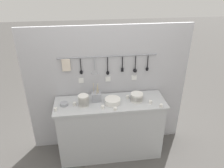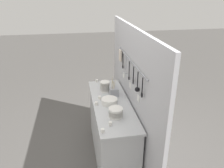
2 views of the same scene
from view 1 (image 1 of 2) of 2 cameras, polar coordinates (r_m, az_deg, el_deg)
ground_plane at (r=3.53m, az=-0.40°, el=-17.14°), size 20.00×20.00×0.00m
counter at (r=3.22m, az=-0.43°, el=-11.47°), size 1.51×0.49×0.90m
back_wall at (r=3.18m, az=-1.08°, el=-1.43°), size 2.31×0.11×1.87m
bowl_stack_back_corner at (r=2.98m, az=6.49°, el=-3.42°), size 0.17×0.17×0.11m
bowl_stack_wide_centre at (r=2.88m, az=-7.45°, el=-4.28°), size 0.14×0.14×0.15m
plate_stack at (r=2.92m, az=0.15°, el=-4.45°), size 0.21×0.21×0.07m
steel_mixing_bowl at (r=2.96m, az=-12.42°, el=-5.09°), size 0.11×0.11×0.04m
cutlery_caddy at (r=2.98m, az=-4.14°, el=-3.27°), size 0.12×0.12×0.28m
cup_by_caddy at (r=2.97m, az=10.02°, el=-4.66°), size 0.04×0.04×0.04m
cup_back_left at (r=2.93m, az=-9.76°, el=-5.13°), size 0.04×0.04×0.04m
cup_back_right at (r=2.82m, az=-2.44°, el=-6.05°), size 0.04×0.04×0.04m
cup_mid_row at (r=2.87m, az=-14.51°, el=-6.41°), size 0.04×0.04×0.04m
cup_beside_plates at (r=2.92m, az=12.70°, el=-5.52°), size 0.04×0.04×0.04m
cup_edge_near at (r=3.04m, az=4.13°, el=-3.38°), size 0.04×0.04×0.04m
cup_edge_far at (r=2.79m, az=0.85°, el=-6.54°), size 0.04×0.04×0.04m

